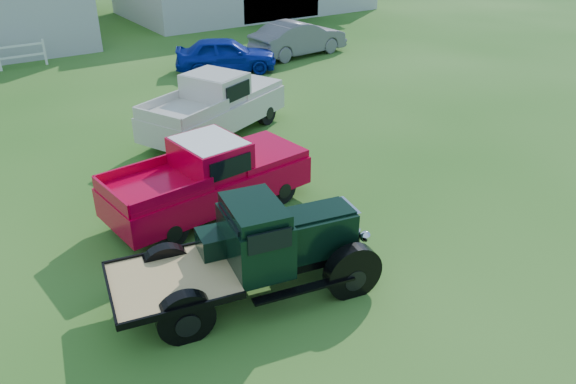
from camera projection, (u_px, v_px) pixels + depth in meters
ground at (311, 258)px, 12.36m from camera, size 120.00×120.00×0.00m
vintage_flatbed at (251, 251)px, 10.80m from camera, size 5.38×2.93×2.02m
red_pickup at (208, 177)px, 13.77m from camera, size 5.46×2.59×1.92m
white_pickup at (214, 106)px, 18.31m from camera, size 5.86×4.15×2.01m
misc_car_blue at (226, 54)px, 25.23m from camera, size 4.83×3.60×1.53m
misc_car_grey at (299, 38)px, 27.82m from camera, size 5.20×2.23×1.67m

